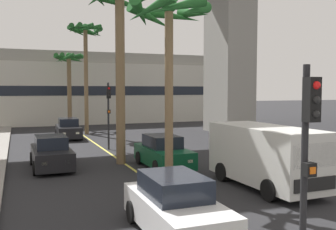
% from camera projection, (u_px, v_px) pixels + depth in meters
% --- Properties ---
extents(lane_stripe_center, '(0.14, 56.00, 0.01)m').
position_uv_depth(lane_stripe_center, '(107.00, 152.00, 23.21)').
color(lane_stripe_center, '#DBCC4C').
rests_on(lane_stripe_center, ground).
extents(pier_building_backdrop, '(36.89, 8.04, 7.83)m').
position_uv_depth(pier_building_backdrop, '(64.00, 89.00, 43.57)').
color(pier_building_backdrop, beige).
rests_on(pier_building_backdrop, ground).
extents(car_queue_front, '(1.86, 4.12, 1.56)m').
position_uv_depth(car_queue_front, '(163.00, 153.00, 18.50)').
color(car_queue_front, '#0C4728').
rests_on(car_queue_front, ground).
extents(car_queue_second, '(1.87, 4.12, 1.56)m').
position_uv_depth(car_queue_second, '(51.00, 153.00, 18.30)').
color(car_queue_second, black).
rests_on(car_queue_second, ground).
extents(car_queue_third, '(1.96, 4.16, 1.56)m').
position_uv_depth(car_queue_third, '(68.00, 129.00, 29.48)').
color(car_queue_third, black).
rests_on(car_queue_third, ground).
extents(car_queue_fourth, '(1.87, 4.12, 1.56)m').
position_uv_depth(car_queue_fourth, '(175.00, 207.00, 9.91)').
color(car_queue_fourth, white).
rests_on(car_queue_fourth, ground).
extents(delivery_van, '(2.23, 5.28, 2.36)m').
position_uv_depth(delivery_van, '(265.00, 155.00, 14.64)').
color(delivery_van, silver).
rests_on(delivery_van, ground).
extents(traffic_light_median_near, '(0.24, 0.37, 4.20)m').
position_uv_depth(traffic_light_median_near, '(308.00, 151.00, 6.58)').
color(traffic_light_median_near, black).
rests_on(traffic_light_median_near, ground).
extents(traffic_light_median_far, '(0.24, 0.37, 4.20)m').
position_uv_depth(traffic_light_median_far, '(109.00, 107.00, 23.91)').
color(traffic_light_median_far, black).
rests_on(traffic_light_median_far, ground).
extents(palm_tree_near_median, '(3.02, 3.03, 9.24)m').
position_uv_depth(palm_tree_near_median, '(86.00, 42.00, 31.88)').
color(palm_tree_near_median, brown).
rests_on(palm_tree_near_median, ground).
extents(palm_tree_mid_median, '(3.01, 3.01, 7.36)m').
position_uv_depth(palm_tree_mid_median, '(69.00, 67.00, 37.27)').
color(palm_tree_mid_median, brown).
rests_on(palm_tree_mid_median, ground).
extents(palm_tree_far_median, '(3.53, 3.57, 8.86)m').
position_uv_depth(palm_tree_far_median, '(120.00, 28.00, 19.07)').
color(palm_tree_far_median, brown).
rests_on(palm_tree_far_median, ground).
extents(palm_tree_farthest_median, '(3.33, 3.36, 7.23)m').
position_uv_depth(palm_tree_farthest_median, '(169.00, 28.00, 14.38)').
color(palm_tree_farthest_median, brown).
rests_on(palm_tree_farthest_median, ground).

